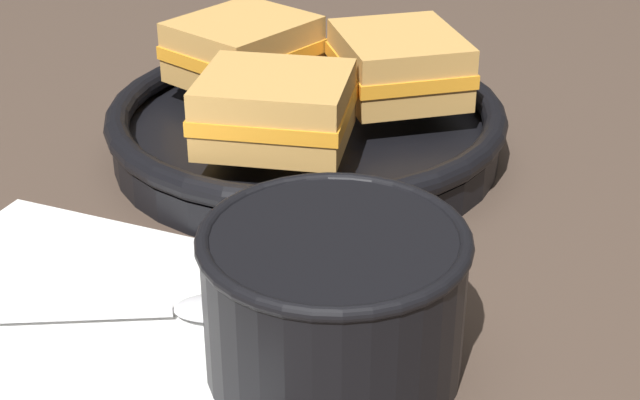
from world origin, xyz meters
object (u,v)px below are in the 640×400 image
at_px(spoon, 180,309).
at_px(sandwich_near_right, 275,109).
at_px(skillet, 306,128).
at_px(soup_bowl, 334,294).
at_px(sandwich_far_left, 399,64).
at_px(sandwich_near_left, 243,49).

distance_m(spoon, sandwich_near_right, 0.17).
bearing_deg(skillet, soup_bowl, -66.12).
distance_m(skillet, sandwich_near_right, 0.08).
relative_size(skillet, sandwich_far_left, 2.25).
xyz_separation_m(soup_bowl, skillet, (-0.10, 0.24, -0.02)).
relative_size(spoon, sandwich_near_left, 1.25).
height_order(skillet, sandwich_near_right, sandwich_near_right).
distance_m(skillet, sandwich_near_left, 0.08).
height_order(spoon, sandwich_near_right, sandwich_near_right).
distance_m(sandwich_near_left, sandwich_near_right, 0.12).
height_order(sandwich_near_right, sandwich_far_left, same).
distance_m(soup_bowl, sandwich_far_left, 0.28).
bearing_deg(sandwich_near_right, sandwich_far_left, 63.94).
height_order(soup_bowl, skillet, soup_bowl).
relative_size(sandwich_near_left, sandwich_far_left, 0.94).
relative_size(skillet, sandwich_near_right, 2.62).
bearing_deg(sandwich_far_left, soup_bowl, -80.49).
bearing_deg(skillet, sandwich_far_left, 33.94).
xyz_separation_m(soup_bowl, sandwich_near_right, (-0.10, 0.17, 0.02)).
bearing_deg(soup_bowl, sandwich_near_right, 121.00).
bearing_deg(soup_bowl, skillet, 113.88).
bearing_deg(sandwich_near_right, soup_bowl, -59.00).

